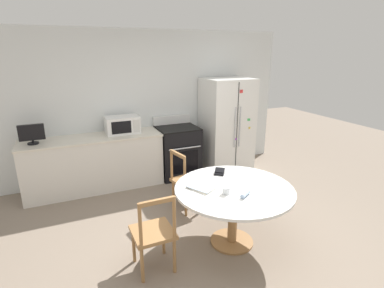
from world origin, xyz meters
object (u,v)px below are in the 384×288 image
Objects in this scene: refrigerator at (226,125)px; oven_range at (178,151)px; dining_chair_far at (187,181)px; countertop_tv at (32,134)px; microwave at (122,125)px; wallet at (220,172)px; dining_chair_left at (154,233)px; candle_glass at (226,191)px.

refrigerator reaches higher than oven_range.
oven_range is at bearing 154.25° from dining_chair_far.
refrigerator is 3.32m from countertop_tv.
microwave is at bearing 176.16° from refrigerator.
dining_chair_left is at bearing -154.93° from wallet.
microwave is at bearing -164.82° from dining_chair_far.
countertop_tv is 0.40× the size of dining_chair_far.
wallet is (-1.11, -1.74, -0.12)m from refrigerator.
refrigerator reaches higher than dining_chair_left.
wallet is (2.20, -1.79, -0.30)m from countertop_tv.
candle_glass is at bearing -10.32° from dining_chair_far.
microwave is 6.41× the size of candle_glass.
microwave is 3.17× the size of wallet.
oven_range is at bearing 62.42° from dining_chair_left.
microwave is at bearing 105.17° from candle_glass.
oven_range is at bearing 0.01° from countertop_tv.
candle_glass is (-1.30, -2.25, -0.11)m from refrigerator.
countertop_tv is 3.07m from candle_glass.
microwave reaches higher than candle_glass.
refrigerator reaches higher than candle_glass.
oven_range is 1.20× the size of dining_chair_left.
oven_range is 3.03× the size of countertop_tv.
refrigerator is 4.92× the size of countertop_tv.
countertop_tv reaches higher than oven_range.
wallet is (0.84, -1.87, -0.28)m from microwave.
countertop_tv is 4.15× the size of candle_glass.
countertop_tv is 2.64m from dining_chair_left.
refrigerator is 1.95× the size of dining_chair_far.
countertop_tv reaches higher than candle_glass.
wallet is at bearing -39.15° from countertop_tv.
refrigerator is 20.44× the size of candle_glass.
refrigerator reaches higher than countertop_tv.
dining_chair_far is (-0.33, -1.23, -0.03)m from oven_range.
oven_range is 12.57× the size of candle_glass.
wallet is (-0.12, -1.79, 0.29)m from oven_range.
refrigerator is at bearing -3.84° from microwave.
dining_chair_left reaches higher than candle_glass.
countertop_tv reaches higher than dining_chair_far.
wallet is at bearing 68.82° from candle_glass.
refrigerator is at bearing 59.91° from candle_glass.
dining_chair_far is at bearing 90.50° from candle_glass.
dining_chair_far is (0.64, -1.30, -0.61)m from microwave.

